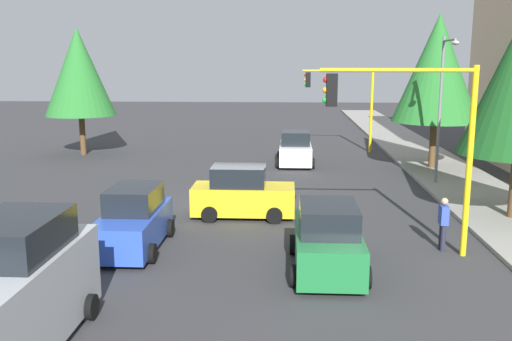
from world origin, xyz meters
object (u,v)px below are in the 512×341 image
at_px(car_green, 327,240).
at_px(car_yellow, 242,194).
at_px(traffic_signal_far_left, 343,93).
at_px(delivery_van_silver, 14,291).
at_px(traffic_signal_near_left, 411,123).
at_px(tree_roadside_mid, 437,68).
at_px(car_white, 295,150).
at_px(pedestrian_crossing, 443,222).
at_px(car_blue, 134,221).
at_px(tree_opposite_side, 79,72).
at_px(street_lamp_curbside, 443,95).

bearing_deg(car_green, car_yellow, -152.42).
distance_m(traffic_signal_far_left, delivery_van_silver, 28.01).
distance_m(traffic_signal_near_left, tree_roadside_mid, 14.71).
xyz_separation_m(tree_roadside_mid, car_white, (-1.07, -7.47, -4.62)).
bearing_deg(pedestrian_crossing, car_green, -62.66).
distance_m(tree_roadside_mid, pedestrian_crossing, 14.62).
bearing_deg(delivery_van_silver, car_white, 164.48).
bearing_deg(pedestrian_crossing, car_white, -163.06).
relative_size(delivery_van_silver, car_blue, 1.16).
distance_m(traffic_signal_far_left, car_green, 21.82).
height_order(tree_opposite_side, car_yellow, tree_opposite_side).
distance_m(street_lamp_curbside, pedestrian_crossing, 10.03).
xyz_separation_m(traffic_signal_near_left, street_lamp_curbside, (-9.61, 3.49, 0.27)).
xyz_separation_m(delivery_van_silver, pedestrian_crossing, (-6.82, 10.41, -0.37)).
height_order(traffic_signal_far_left, street_lamp_curbside, street_lamp_curbside).
bearing_deg(pedestrian_crossing, traffic_signal_far_left, -176.14).
bearing_deg(car_green, traffic_signal_far_left, 173.56).
relative_size(traffic_signal_far_left, car_green, 1.30).
distance_m(car_green, car_white, 16.57).
bearing_deg(pedestrian_crossing, tree_opposite_side, -134.30).
xyz_separation_m(tree_opposite_side, tree_roadside_mid, (4.00, 21.00, 0.28)).
bearing_deg(delivery_van_silver, traffic_signal_far_left, 160.99).
xyz_separation_m(tree_roadside_mid, car_green, (15.48, -6.77, -4.61)).
distance_m(traffic_signal_far_left, pedestrian_crossing, 19.81).
height_order(tree_roadside_mid, car_blue, tree_roadside_mid).
relative_size(traffic_signal_far_left, car_white, 1.45).
bearing_deg(tree_roadside_mid, car_yellow, -43.92).
xyz_separation_m(traffic_signal_far_left, pedestrian_crossing, (19.54, 1.32, -2.95)).
distance_m(traffic_signal_far_left, car_white, 6.55).
bearing_deg(tree_opposite_side, car_yellow, 39.09).
xyz_separation_m(traffic_signal_near_left, pedestrian_crossing, (-0.46, 1.27, -3.17)).
xyz_separation_m(street_lamp_curbside, car_yellow, (5.61, -8.83, -3.45)).
bearing_deg(traffic_signal_far_left, pedestrian_crossing, 3.86).
relative_size(delivery_van_silver, pedestrian_crossing, 2.82).
relative_size(tree_roadside_mid, car_yellow, 2.16).
distance_m(traffic_signal_near_left, car_blue, 9.06).
height_order(traffic_signal_near_left, street_lamp_curbside, street_lamp_curbside).
relative_size(street_lamp_curbside, car_blue, 1.70).
relative_size(traffic_signal_far_left, street_lamp_curbside, 0.78).
distance_m(car_white, car_blue, 15.88).
height_order(car_white, pedestrian_crossing, car_white).
bearing_deg(tree_roadside_mid, car_blue, -42.58).
relative_size(tree_roadside_mid, car_white, 2.23).
height_order(traffic_signal_near_left, pedestrian_crossing, traffic_signal_near_left).
xyz_separation_m(traffic_signal_far_left, car_green, (21.48, -2.43, -2.96)).
relative_size(delivery_van_silver, car_green, 1.15).
distance_m(street_lamp_curbside, tree_opposite_side, 21.89).
distance_m(traffic_signal_near_left, delivery_van_silver, 11.48).
xyz_separation_m(car_green, pedestrian_crossing, (-1.94, 3.75, 0.01)).
height_order(delivery_van_silver, car_yellow, delivery_van_silver).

